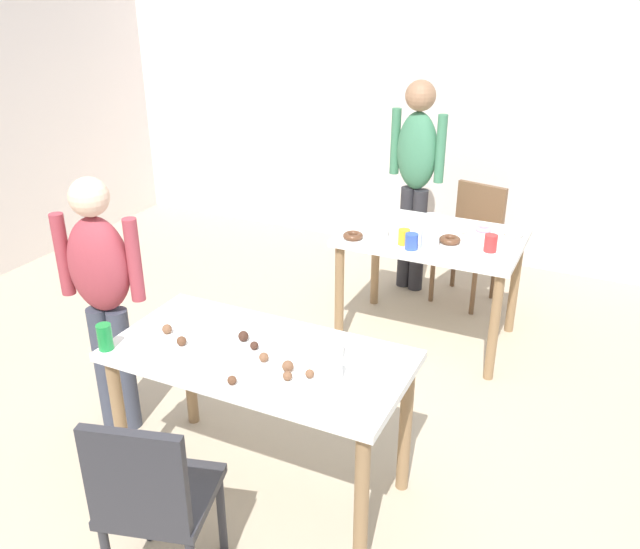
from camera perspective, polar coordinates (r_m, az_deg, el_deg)
ground_plane at (r=3.48m, az=-4.65°, el=-16.29°), size 6.40×6.40×0.00m
wall_back at (r=5.71m, az=11.44°, el=14.23°), size 6.40×0.10×2.60m
dining_table_near at (r=3.00m, az=-5.22°, el=-8.40°), size 1.34×0.66×0.75m
dining_table_far at (r=4.34m, az=9.60°, el=2.14°), size 1.13×0.78×0.75m
chair_near_table at (r=2.67m, az=-14.28°, el=-18.06°), size 0.49×0.49×0.87m
chair_far_table at (r=5.05m, az=12.98°, el=3.27°), size 0.48×0.48×0.87m
person_girl_near at (r=3.49m, az=-18.26°, el=-1.10°), size 0.45×0.27×1.41m
person_adult_far at (r=4.98m, az=8.30°, el=9.08°), size 0.45×0.27×1.60m
mixing_bowl at (r=2.88m, az=0.11°, el=-6.47°), size 0.19×0.19×0.08m
soda_can at (r=3.08m, az=-18.09°, el=-5.16°), size 0.07×0.07×0.12m
fork_near at (r=2.72m, az=4.33°, el=-9.52°), size 0.17×0.02×0.01m
cup_near_0 at (r=2.72m, az=1.12°, el=-8.02°), size 0.08×0.08×0.12m
cake_ball_0 at (r=2.76m, az=-0.90°, el=-8.56°), size 0.04×0.04×0.04m
cake_ball_1 at (r=2.74m, az=-7.61°, el=-9.04°), size 0.04×0.04×0.04m
cake_ball_2 at (r=3.15m, az=-13.08°, el=-4.61°), size 0.05×0.05×0.05m
cake_ball_3 at (r=2.96m, az=-5.70°, el=-6.13°), size 0.04×0.04×0.04m
cake_ball_4 at (r=3.03m, az=-6.63°, el=-5.30°), size 0.05×0.05×0.05m
cake_ball_5 at (r=3.04m, az=-11.87°, el=-5.64°), size 0.04×0.04×0.04m
cake_ball_6 at (r=2.87m, az=-4.88°, el=-7.13°), size 0.04×0.04×0.04m
cake_ball_7 at (r=2.80m, az=-2.80°, el=-7.91°), size 0.05×0.05×0.05m
cake_ball_8 at (r=2.74m, az=-2.83°, el=-8.74°), size 0.04×0.04×0.04m
pitcher_far at (r=4.02m, az=9.52°, el=3.58°), size 0.11×0.11×0.22m
cup_far_0 at (r=4.19m, az=5.39°, el=3.96°), size 0.08×0.08×0.12m
cup_far_1 at (r=4.09m, az=14.53°, el=2.64°), size 0.08×0.08×0.11m
cup_far_2 at (r=4.10m, az=7.27°, el=3.24°), size 0.07×0.07×0.10m
cup_far_3 at (r=4.03m, az=7.91°, el=2.84°), size 0.08×0.08×0.10m
donut_far_0 at (r=4.18m, az=2.87°, el=3.36°), size 0.13×0.13×0.04m
donut_far_1 at (r=4.18m, az=11.16°, el=2.96°), size 0.13×0.13×0.04m
donut_far_2 at (r=4.31m, az=9.49°, el=3.72°), size 0.12×0.12×0.04m
donut_far_3 at (r=4.39m, az=11.92°, el=3.93°), size 0.13×0.13×0.04m
donut_far_4 at (r=4.40m, az=16.42°, el=3.47°), size 0.13×0.13×0.04m
donut_far_5 at (r=4.43m, az=13.93°, el=3.85°), size 0.10×0.10×0.03m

